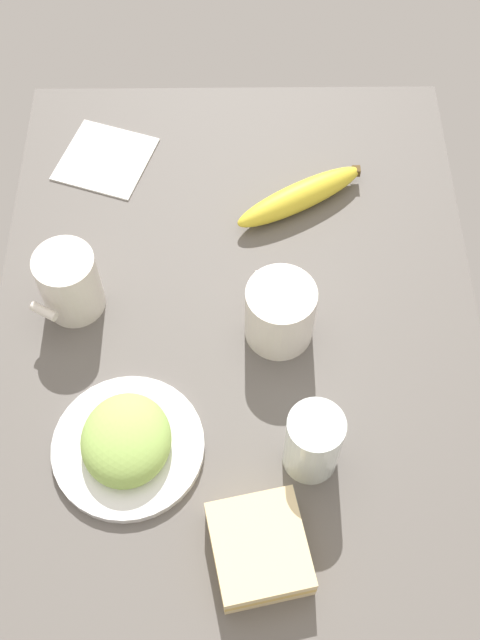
% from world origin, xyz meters
% --- Properties ---
extents(tabletop, '(0.90, 0.64, 0.02)m').
position_xyz_m(tabletop, '(0.00, 0.00, 0.01)').
color(tabletop, '#5B5651').
rests_on(tabletop, ground).
extents(plate_of_food, '(0.18, 0.18, 0.06)m').
position_xyz_m(plate_of_food, '(0.16, -0.13, 0.04)').
color(plate_of_food, white).
rests_on(plate_of_food, tabletop).
extents(coffee_mug_black, '(0.10, 0.08, 0.10)m').
position_xyz_m(coffee_mug_black, '(-0.05, -0.21, 0.07)').
color(coffee_mug_black, silver).
rests_on(coffee_mug_black, tabletop).
extents(coffee_mug_milky, '(0.11, 0.09, 0.09)m').
position_xyz_m(coffee_mug_milky, '(0.00, 0.05, 0.07)').
color(coffee_mug_milky, silver).
rests_on(coffee_mug_milky, tabletop).
extents(sandwich_main, '(0.13, 0.12, 0.04)m').
position_xyz_m(sandwich_main, '(0.29, 0.02, 0.04)').
color(sandwich_main, beige).
rests_on(sandwich_main, tabletop).
extents(glass_of_milk, '(0.07, 0.07, 0.10)m').
position_xyz_m(glass_of_milk, '(0.18, 0.09, 0.07)').
color(glass_of_milk, silver).
rests_on(glass_of_milk, tabletop).
extents(banana, '(0.13, 0.20, 0.04)m').
position_xyz_m(banana, '(-0.21, 0.09, 0.04)').
color(banana, yellow).
rests_on(banana, tabletop).
extents(paper_napkin, '(0.16, 0.16, 0.00)m').
position_xyz_m(paper_napkin, '(-0.30, -0.19, 0.02)').
color(paper_napkin, white).
rests_on(paper_napkin, tabletop).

